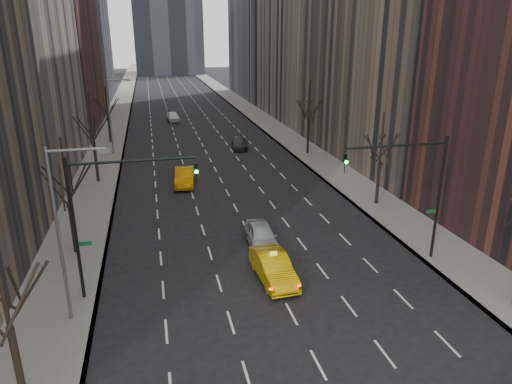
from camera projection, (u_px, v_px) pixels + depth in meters
sidewalk_left at (116, 120)px, 78.43m from camera, size 4.50×320.00×0.15m
sidewalk_right at (255, 114)px, 83.66m from camera, size 4.50×320.00×0.15m
tree_lw_a at (10, 328)px, 16.49m from camera, size 3.36×3.50×8.28m
tree_lw_b at (69, 202)px, 29.42m from camera, size 3.36×3.50×7.82m
tree_lw_c at (94, 143)px, 44.05m from camera, size 3.36×3.50×8.74m
tree_lw_d at (108, 117)px, 60.77m from camera, size 3.36×3.50×7.36m
tree_rw_b at (380, 163)px, 38.23m from camera, size 3.36×3.50×7.82m
tree_rw_c at (309, 122)px, 54.70m from camera, size 3.36×3.50×8.74m
traffic_mast_left at (106, 204)px, 23.94m from camera, size 6.69×0.39×8.00m
traffic_mast_right at (417, 181)px, 27.83m from camera, size 6.69×0.39×8.00m
streetlight_near at (64, 219)px, 21.69m from camera, size 2.83×0.22×9.00m
streetlight_far at (112, 109)px, 53.90m from camera, size 2.83×0.22×9.00m
taxi_sedan at (273, 267)px, 27.11m from camera, size 2.01×5.05×1.63m
silver_sedan_ahead at (262, 236)px, 31.33m from camera, size 2.11×4.84×1.62m
far_taxi at (185, 177)px, 44.31m from camera, size 2.29×5.24×1.68m
far_suv_grey at (239, 143)px, 58.70m from camera, size 2.53×5.00×1.39m
far_car_white at (173, 117)px, 77.01m from camera, size 2.23×4.85×1.61m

